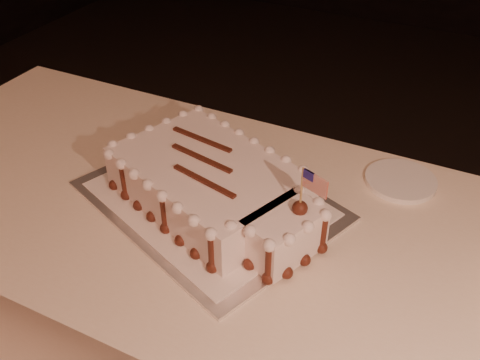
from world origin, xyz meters
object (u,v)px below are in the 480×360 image
at_px(banquet_table, 325,359).
at_px(cake_board, 209,200).
at_px(side_plate, 401,181).
at_px(sheet_cake, 216,187).

xyz_separation_m(banquet_table, cake_board, (-0.32, 0.02, 0.38)).
relative_size(banquet_table, cake_board, 4.37).
height_order(banquet_table, side_plate, side_plate).
height_order(banquet_table, cake_board, cake_board).
bearing_deg(cake_board, banquet_table, 18.07).
distance_m(banquet_table, sheet_cake, 0.53).
relative_size(banquet_table, sheet_cake, 4.40).
bearing_deg(cake_board, side_plate, 56.54).
xyz_separation_m(banquet_table, side_plate, (0.05, 0.29, 0.38)).
distance_m(banquet_table, cake_board, 0.50).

